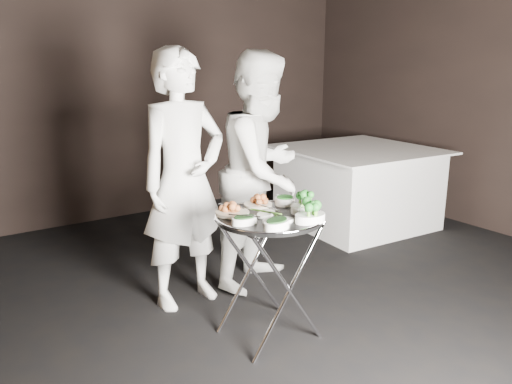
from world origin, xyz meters
TOP-DOWN VIEW (x-y plane):
  - floor at (0.00, 0.00)m, footprint 6.00×7.00m
  - wall_back at (0.00, 3.52)m, footprint 6.00×0.05m
  - tray_stand at (-0.23, 0.35)m, footprint 0.56×0.47m
  - serving_tray at (-0.23, 0.35)m, footprint 0.69×0.69m
  - potato_plate_a at (-0.41, 0.51)m, footprint 0.21×0.21m
  - potato_plate_b at (-0.17, 0.57)m, footprint 0.20×0.20m
  - greens_bowl at (-0.00, 0.49)m, footprint 0.14×0.14m
  - asparagus_plate_a at (-0.24, 0.37)m, footprint 0.19×0.15m
  - asparagus_plate_b at (-0.27, 0.21)m, footprint 0.22×0.16m
  - spinach_bowl_a at (-0.45, 0.30)m, footprint 0.17×0.12m
  - spinach_bowl_b at (-0.35, 0.12)m, footprint 0.21×0.16m
  - broccoli_bowl_a at (-0.01, 0.30)m, footprint 0.21×0.17m
  - broccoli_bowl_b at (-0.10, 0.11)m, footprint 0.21×0.16m
  - serving_utensils at (-0.21, 0.42)m, footprint 0.58×0.42m
  - waiter_left at (-0.44, 1.11)m, footprint 0.73×0.52m
  - waiter_right at (0.24, 1.09)m, footprint 1.11×1.01m
  - dining_table at (1.96, 1.74)m, footprint 1.50×1.50m

SIDE VIEW (x-z plane):
  - floor at x=0.00m, z-range -0.05..0.00m
  - dining_table at x=1.96m, z-range 0.00..0.86m
  - tray_stand at x=-0.23m, z-range 0.05..0.87m
  - serving_tray at x=-0.23m, z-range 0.80..0.84m
  - asparagus_plate_a at x=-0.24m, z-range 0.83..0.86m
  - asparagus_plate_b at x=-0.27m, z-range 0.83..0.87m
  - spinach_bowl_a at x=-0.45m, z-range 0.83..0.89m
  - potato_plate_b at x=-0.17m, z-range 0.83..0.89m
  - potato_plate_a at x=-0.41m, z-range 0.83..0.90m
  - spinach_bowl_b at x=-0.35m, z-range 0.83..0.90m
  - broccoli_bowl_a at x=-0.01m, z-range 0.83..0.90m
  - greens_bowl at x=0.00m, z-range 0.83..0.91m
  - broccoli_bowl_b at x=-0.10m, z-range 0.83..0.91m
  - serving_utensils at x=-0.21m, z-range 0.88..0.88m
  - waiter_right at x=0.24m, z-range 0.00..1.85m
  - waiter_left at x=-0.44m, z-range 0.00..1.87m
  - wall_back at x=0.00m, z-range 0.00..3.00m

